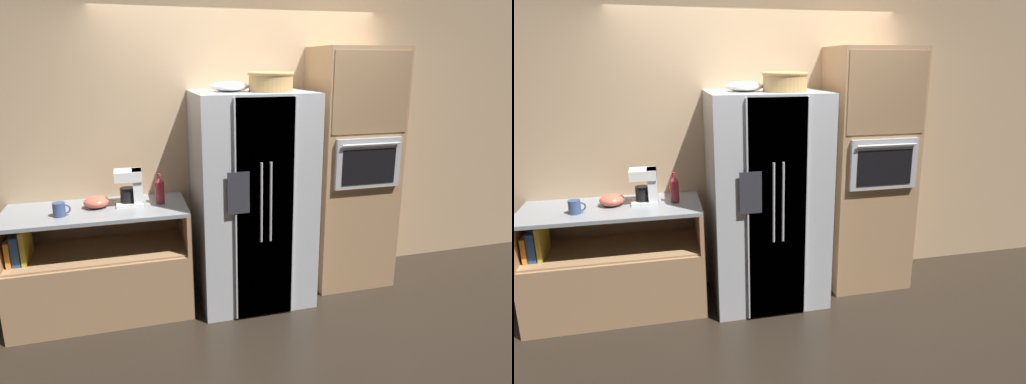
# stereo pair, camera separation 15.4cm
# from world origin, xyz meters

# --- Properties ---
(ground_plane) EXTENTS (20.00, 20.00, 0.00)m
(ground_plane) POSITION_xyz_m (0.00, 0.00, 0.00)
(ground_plane) COLOR black
(wall_back) EXTENTS (12.00, 0.06, 2.80)m
(wall_back) POSITION_xyz_m (0.00, 0.50, 1.40)
(wall_back) COLOR tan
(wall_back) RESTS_ON ground_plane
(counter_left) EXTENTS (1.43, 0.65, 0.93)m
(counter_left) POSITION_xyz_m (-1.31, 0.14, 0.33)
(counter_left) COLOR #A87F56
(counter_left) RESTS_ON ground_plane
(refrigerator) EXTENTS (0.96, 0.80, 1.83)m
(refrigerator) POSITION_xyz_m (-0.02, 0.08, 0.92)
(refrigerator) COLOR silver
(refrigerator) RESTS_ON ground_plane
(wall_oven) EXTENTS (0.74, 0.65, 2.19)m
(wall_oven) POSITION_xyz_m (0.96, 0.17, 1.10)
(wall_oven) COLOR #A87F56
(wall_oven) RESTS_ON ground_plane
(wicker_basket) EXTENTS (0.37, 0.37, 0.15)m
(wicker_basket) POSITION_xyz_m (0.12, -0.00, 1.91)
(wicker_basket) COLOR tan
(wicker_basket) RESTS_ON refrigerator
(fruit_bowl) EXTENTS (0.31, 0.31, 0.08)m
(fruit_bowl) POSITION_xyz_m (-0.19, 0.11, 1.87)
(fruit_bowl) COLOR white
(fruit_bowl) RESTS_ON refrigerator
(bottle_tall) EXTENTS (0.08, 0.08, 0.26)m
(bottle_tall) POSITION_xyz_m (-0.79, 0.16, 1.04)
(bottle_tall) COLOR maroon
(bottle_tall) RESTS_ON counter_left
(mug) EXTENTS (0.13, 0.09, 0.11)m
(mug) POSITION_xyz_m (-1.55, 0.03, 0.98)
(mug) COLOR #384C7A
(mug) RESTS_ON counter_left
(mixing_bowl) EXTENTS (0.20, 0.20, 0.09)m
(mixing_bowl) POSITION_xyz_m (-1.30, 0.18, 0.97)
(mixing_bowl) COLOR #DB664C
(mixing_bowl) RESTS_ON counter_left
(coffee_maker) EXTENTS (0.22, 0.19, 0.29)m
(coffee_maker) POSITION_xyz_m (-1.01, 0.18, 1.08)
(coffee_maker) COLOR white
(coffee_maker) RESTS_ON counter_left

